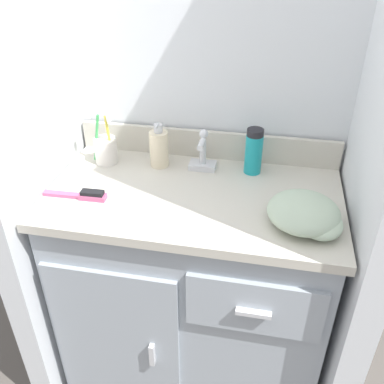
{
  "coord_description": "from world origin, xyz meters",
  "views": [
    {
      "loc": [
        0.21,
        -1.09,
        1.54
      ],
      "look_at": [
        0.0,
        -0.03,
        0.85
      ],
      "focal_mm": 40.0,
      "sensor_mm": 36.0,
      "label": 1
    }
  ],
  "objects_px": {
    "toothbrush_cup": "(106,149)",
    "hand_towel": "(307,214)",
    "hairbrush": "(83,195)",
    "shaving_cream_can": "(254,151)",
    "soap_dispenser": "(159,148)"
  },
  "relations": [
    {
      "from": "toothbrush_cup",
      "to": "hand_towel",
      "type": "height_order",
      "value": "toothbrush_cup"
    },
    {
      "from": "toothbrush_cup",
      "to": "hairbrush",
      "type": "relative_size",
      "value": 0.95
    },
    {
      "from": "shaving_cream_can",
      "to": "hairbrush",
      "type": "xyz_separation_m",
      "value": [
        -0.49,
        -0.26,
        -0.07
      ]
    },
    {
      "from": "shaving_cream_can",
      "to": "hand_towel",
      "type": "relative_size",
      "value": 0.74
    },
    {
      "from": "hairbrush",
      "to": "hand_towel",
      "type": "distance_m",
      "value": 0.66
    },
    {
      "from": "toothbrush_cup",
      "to": "hairbrush",
      "type": "distance_m",
      "value": 0.23
    },
    {
      "from": "hairbrush",
      "to": "hand_towel",
      "type": "xyz_separation_m",
      "value": [
        0.66,
        -0.01,
        0.02
      ]
    },
    {
      "from": "soap_dispenser",
      "to": "hairbrush",
      "type": "distance_m",
      "value": 0.31
    },
    {
      "from": "toothbrush_cup",
      "to": "shaving_cream_can",
      "type": "distance_m",
      "value": 0.5
    },
    {
      "from": "shaving_cream_can",
      "to": "soap_dispenser",
      "type": "bearing_deg",
      "value": -177.3
    },
    {
      "from": "toothbrush_cup",
      "to": "hairbrush",
      "type": "height_order",
      "value": "toothbrush_cup"
    },
    {
      "from": "toothbrush_cup",
      "to": "shaving_cream_can",
      "type": "bearing_deg",
      "value": 3.37
    },
    {
      "from": "soap_dispenser",
      "to": "toothbrush_cup",
      "type": "bearing_deg",
      "value": -175.51
    },
    {
      "from": "hairbrush",
      "to": "toothbrush_cup",
      "type": "bearing_deg",
      "value": 91.12
    },
    {
      "from": "toothbrush_cup",
      "to": "hand_towel",
      "type": "bearing_deg",
      "value": -19.33
    }
  ]
}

